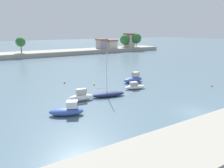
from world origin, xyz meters
The scene contains 10 objects.
ground_plane centered at (0.00, 0.00, 0.00)m, with size 400.00×400.00×0.00m, color slate.
moored_boat_0 centered at (-14.24, 7.77, 0.62)m, with size 4.56×3.30×1.83m.
moored_boat_1 centered at (-10.62, 11.94, 0.65)m, with size 3.93×1.82×1.85m.
moored_boat_2 centered at (-6.16, 11.54, 0.43)m, with size 5.61×2.69×7.20m.
moored_boat_3 centered at (0.11, 12.81, 0.49)m, with size 4.03×2.15×1.35m.
moored_boat_4 centered at (2.97, 17.06, 0.67)m, with size 4.69×2.16×2.02m.
mooring_buoy_0 centered at (-9.40, 23.21, 0.15)m, with size 0.30×0.30×0.30m, color red.
mooring_buoy_1 centered at (-4.90, 19.09, 0.18)m, with size 0.35×0.35×0.35m, color yellow.
mooring_buoy_2 centered at (13.46, 6.66, 0.13)m, with size 0.26×0.26×0.26m, color red.
distant_shoreline centered at (5.94, 70.68, 1.81)m, with size 107.82×11.31×8.52m.
Camera 1 is at (-22.02, -15.84, 10.39)m, focal length 33.45 mm.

